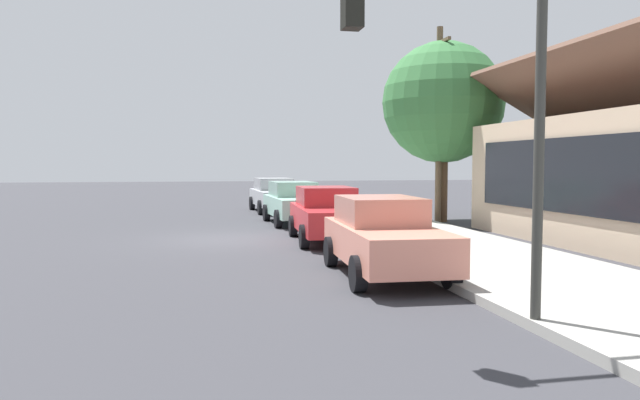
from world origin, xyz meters
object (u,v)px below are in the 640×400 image
object	(u,v)px
traffic_light_main	(467,70)
car_coral	(384,236)
fire_hydrant_red	(348,215)
shade_tree	(443,103)
car_cherry	(327,214)
utility_pole_wooden	(439,121)
car_silver	(275,195)
car_seafoam	(294,202)

from	to	relation	value
traffic_light_main	car_coral	bearing A→B (deg)	176.68
fire_hydrant_red	shade_tree	bearing A→B (deg)	113.33
car_cherry	utility_pole_wooden	xyz separation A→B (m)	(-4.57, 5.39, 3.11)
utility_pole_wooden	fire_hydrant_red	bearing A→B (deg)	-68.52
car_coral	shade_tree	world-z (taller)	shade_tree
utility_pole_wooden	fire_hydrant_red	distance (m)	5.50
car_silver	fire_hydrant_red	size ratio (longest dim) A/B	6.80
car_coral	utility_pole_wooden	distance (m)	11.84
car_coral	traffic_light_main	distance (m)	5.02
car_silver	car_coral	distance (m)	16.52
shade_tree	fire_hydrant_red	size ratio (longest dim) A/B	9.89
shade_tree	utility_pole_wooden	world-z (taller)	utility_pole_wooden
car_coral	utility_pole_wooden	xyz separation A→B (m)	(-10.06, 5.41, 3.12)
car_cherry	car_silver	bearing A→B (deg)	-176.38
car_seafoam	shade_tree	distance (m)	6.97
fire_hydrant_red	car_seafoam	bearing A→B (deg)	-146.16
car_seafoam	car_cherry	bearing A→B (deg)	-0.73
shade_tree	fire_hydrant_red	world-z (taller)	shade_tree
shade_tree	traffic_light_main	xyz separation A→B (m)	(14.57, -5.93, -1.16)
traffic_light_main	utility_pole_wooden	bearing A→B (deg)	158.41
shade_tree	fire_hydrant_red	xyz separation A→B (m)	(1.84, -4.27, -4.15)
car_seafoam	shade_tree	size ratio (longest dim) A/B	0.64
car_cherry	traffic_light_main	bearing A→B (deg)	1.17
car_cherry	shade_tree	distance (m)	8.38
car_cherry	car_seafoam	bearing A→B (deg)	-175.76
car_coral	fire_hydrant_red	distance (m)	8.61
car_silver	traffic_light_main	bearing A→B (deg)	-2.70
utility_pole_wooden	car_cherry	bearing A→B (deg)	-49.70
car_cherry	shade_tree	xyz separation A→B (m)	(-4.84, 5.66, 3.83)
car_silver	car_seafoam	bearing A→B (deg)	-2.12
car_seafoam	fire_hydrant_red	world-z (taller)	car_seafoam
car_silver	fire_hydrant_red	bearing A→B (deg)	8.55
car_coral	fire_hydrant_red	bearing A→B (deg)	172.91
shade_tree	utility_pole_wooden	size ratio (longest dim) A/B	0.94
car_seafoam	car_coral	world-z (taller)	same
car_cherry	car_coral	world-z (taller)	same
car_silver	shade_tree	distance (m)	9.33
car_seafoam	car_cherry	world-z (taller)	same
car_silver	traffic_light_main	xyz separation A→B (m)	(20.77, -0.10, 2.67)
shade_tree	car_cherry	bearing A→B (deg)	-49.48
car_silver	car_coral	bearing A→B (deg)	-1.92
car_silver	car_cherry	world-z (taller)	same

